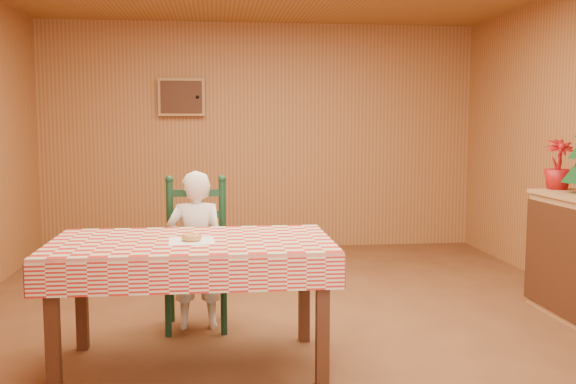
# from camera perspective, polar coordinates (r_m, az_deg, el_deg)

# --- Properties ---
(ground) EXTENTS (6.00, 6.00, 0.00)m
(ground) POSITION_cam_1_polar(r_m,az_deg,el_deg) (4.71, 0.28, -11.82)
(ground) COLOR brown
(ground) RESTS_ON ground
(cabin_walls) EXTENTS (5.10, 6.05, 2.65)m
(cabin_walls) POSITION_cam_1_polar(r_m,az_deg,el_deg) (5.03, -0.46, 10.37)
(cabin_walls) COLOR #AB6F3D
(cabin_walls) RESTS_ON ground
(dining_table) EXTENTS (1.66, 0.96, 0.77)m
(dining_table) POSITION_cam_1_polar(r_m,az_deg,el_deg) (3.84, -8.52, -5.41)
(dining_table) COLOR #462312
(dining_table) RESTS_ON ground
(ladder_chair) EXTENTS (0.44, 0.40, 1.08)m
(ladder_chair) POSITION_cam_1_polar(r_m,az_deg,el_deg) (4.65, -8.14, -5.71)
(ladder_chair) COLOR black
(ladder_chair) RESTS_ON ground
(seated_child) EXTENTS (0.41, 0.27, 1.12)m
(seated_child) POSITION_cam_1_polar(r_m,az_deg,el_deg) (4.58, -8.17, -5.14)
(seated_child) COLOR silver
(seated_child) RESTS_ON ground
(napkin) EXTENTS (0.28, 0.28, 0.00)m
(napkin) POSITION_cam_1_polar(r_m,az_deg,el_deg) (3.78, -8.56, -4.31)
(napkin) COLOR white
(napkin) RESTS_ON dining_table
(donut) EXTENTS (0.16, 0.16, 0.04)m
(donut) POSITION_cam_1_polar(r_m,az_deg,el_deg) (3.77, -8.57, -3.99)
(donut) COLOR #BC8543
(donut) RESTS_ON napkin
(flower_arrangement) EXTENTS (0.26, 0.26, 0.40)m
(flower_arrangement) POSITION_cam_1_polar(r_m,az_deg,el_deg) (5.53, 22.90, 2.28)
(flower_arrangement) COLOR #9D0E11
(flower_arrangement) RESTS_ON shelf_unit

